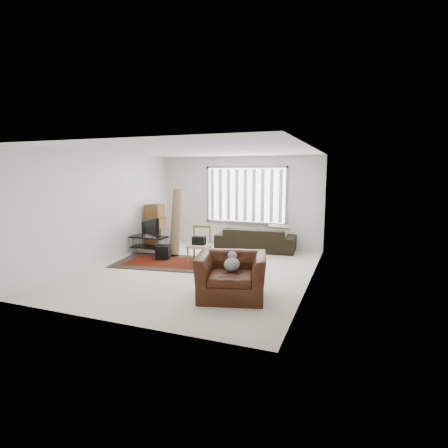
{
  "coord_description": "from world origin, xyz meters",
  "views": [
    {
      "loc": [
        3.33,
        -7.05,
        2.24
      ],
      "look_at": [
        0.49,
        0.37,
        1.05
      ],
      "focal_mm": 28.0,
      "sensor_mm": 36.0,
      "label": 1
    }
  ],
  "objects_px": {
    "tv_stand": "(149,241)",
    "side_chair": "(199,244)",
    "moving_boxes": "(156,228)",
    "sofa": "(256,236)",
    "armchair": "(232,273)"
  },
  "relations": [
    {
      "from": "sofa",
      "to": "side_chair",
      "type": "xyz_separation_m",
      "value": [
        -0.87,
        -1.95,
        0.08
      ]
    },
    {
      "from": "sofa",
      "to": "side_chair",
      "type": "distance_m",
      "value": 2.14
    },
    {
      "from": "moving_boxes",
      "to": "armchair",
      "type": "relative_size",
      "value": 0.9
    },
    {
      "from": "tv_stand",
      "to": "side_chair",
      "type": "height_order",
      "value": "side_chair"
    },
    {
      "from": "tv_stand",
      "to": "sofa",
      "type": "relative_size",
      "value": 0.44
    },
    {
      "from": "moving_boxes",
      "to": "side_chair",
      "type": "distance_m",
      "value": 2.27
    },
    {
      "from": "tv_stand",
      "to": "moving_boxes",
      "type": "bearing_deg",
      "value": 106.12
    },
    {
      "from": "moving_boxes",
      "to": "tv_stand",
      "type": "bearing_deg",
      "value": -73.88
    },
    {
      "from": "tv_stand",
      "to": "armchair",
      "type": "relative_size",
      "value": 0.69
    },
    {
      "from": "side_chair",
      "to": "armchair",
      "type": "bearing_deg",
      "value": -55.84
    },
    {
      "from": "sofa",
      "to": "tv_stand",
      "type": "bearing_deg",
      "value": 24.86
    },
    {
      "from": "sofa",
      "to": "side_chair",
      "type": "relative_size",
      "value": 2.41
    },
    {
      "from": "sofa",
      "to": "armchair",
      "type": "bearing_deg",
      "value": 94.87
    },
    {
      "from": "tv_stand",
      "to": "moving_boxes",
      "type": "xyz_separation_m",
      "value": [
        -0.2,
        0.69,
        0.25
      ]
    },
    {
      "from": "moving_boxes",
      "to": "side_chair",
      "type": "bearing_deg",
      "value": -30.85
    }
  ]
}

